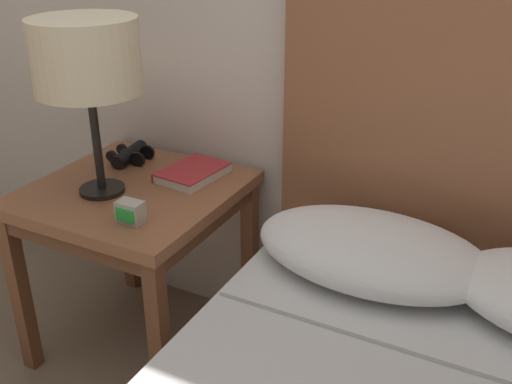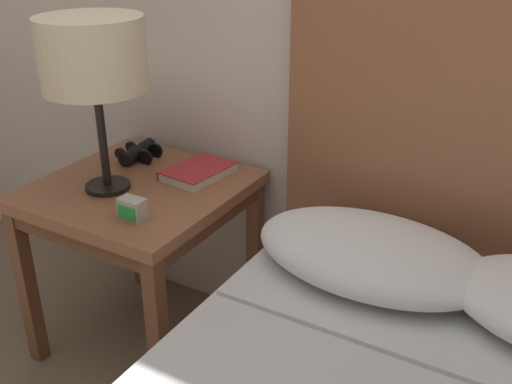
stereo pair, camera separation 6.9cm
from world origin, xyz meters
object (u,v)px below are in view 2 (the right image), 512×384
at_px(table_lamp, 93,57).
at_px(book_on_nightstand, 198,171).
at_px(nightstand, 140,207).
at_px(alarm_clock, 132,209).
at_px(binoculars_pair, 138,152).

relative_size(table_lamp, book_on_nightstand, 2.20).
bearing_deg(nightstand, table_lamp, -130.83).
bearing_deg(book_on_nightstand, alarm_clock, -86.75).
distance_m(table_lamp, binoculars_pair, 0.44).
relative_size(nightstand, table_lamp, 1.18).
relative_size(table_lamp, binoculars_pair, 3.01).
bearing_deg(nightstand, book_on_nightstand, 51.00).
bearing_deg(book_on_nightstand, table_lamp, -129.59).
relative_size(table_lamp, alarm_clock, 7.04).
bearing_deg(book_on_nightstand, nightstand, -129.00).
bearing_deg(binoculars_pair, alarm_clock, -51.61).
bearing_deg(table_lamp, nightstand, 49.17).
distance_m(nightstand, alarm_clock, 0.25).
height_order(book_on_nightstand, alarm_clock, alarm_clock).
bearing_deg(binoculars_pair, nightstand, -50.34).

